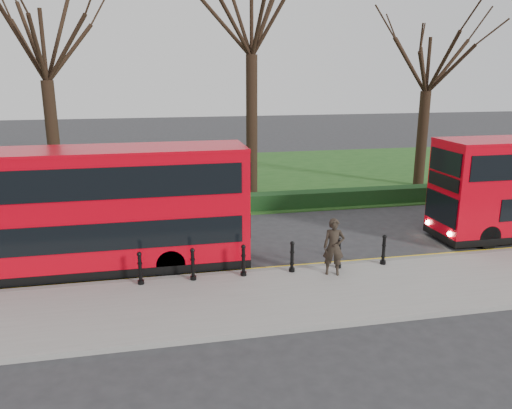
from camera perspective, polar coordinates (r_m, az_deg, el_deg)
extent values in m
plane|color=#28282B|center=(17.67, -0.38, -6.73)|extent=(120.00, 120.00, 0.00)
cube|color=gray|center=(14.96, 1.96, -10.60)|extent=(60.00, 4.00, 0.15)
cube|color=slate|center=(16.74, 0.31, -7.72)|extent=(60.00, 0.25, 0.16)
cube|color=#1D4818|center=(31.94, -5.79, 3.11)|extent=(60.00, 18.00, 0.06)
cube|color=black|center=(23.93, -3.64, 0.06)|extent=(60.00, 0.90, 0.80)
cube|color=yellow|center=(17.04, 0.10, -7.56)|extent=(60.00, 0.10, 0.01)
cube|color=yellow|center=(17.22, -0.04, -7.31)|extent=(60.00, 0.10, 0.01)
cylinder|color=black|center=(26.75, -22.12, 6.41)|extent=(0.60, 0.60, 6.14)
cylinder|color=black|center=(26.78, -0.49, 8.85)|extent=(0.60, 0.60, 7.39)
cylinder|color=black|center=(30.48, 18.42, 7.03)|extent=(0.60, 0.60, 5.48)
cylinder|color=black|center=(15.88, -13.10, -7.18)|extent=(0.15, 0.15, 1.00)
cylinder|color=black|center=(15.91, -7.23, -6.85)|extent=(0.15, 0.15, 1.00)
cylinder|color=black|center=(16.10, -1.44, -6.46)|extent=(0.15, 0.15, 1.00)
cylinder|color=black|center=(16.45, 4.14, -6.02)|extent=(0.15, 0.15, 1.00)
cylinder|color=black|center=(16.95, 9.44, -5.56)|extent=(0.15, 0.15, 1.00)
cylinder|color=black|center=(17.58, 14.38, -5.07)|extent=(0.15, 0.15, 1.00)
cube|color=#C60111|center=(17.20, -18.62, -0.29)|extent=(10.37, 2.36, 3.82)
cube|color=black|center=(17.79, -18.10, -6.38)|extent=(10.39, 2.38, 0.28)
cube|color=black|center=(16.18, -16.22, -3.56)|extent=(8.29, 0.04, 0.90)
cube|color=black|center=(15.83, -19.38, 2.15)|extent=(9.80, 0.04, 0.99)
cylinder|color=black|center=(16.63, -9.72, -6.63)|extent=(0.94, 0.28, 0.94)
cylinder|color=black|center=(18.58, -10.01, -4.32)|extent=(0.94, 0.28, 0.94)
cube|color=black|center=(20.41, 20.64, 2.48)|extent=(0.06, 2.01, 0.50)
cylinder|color=black|center=(20.94, 25.02, -3.36)|extent=(0.91, 0.27, 0.91)
cylinder|color=black|center=(22.49, 22.02, -1.84)|extent=(0.91, 0.27, 0.91)
imported|color=black|center=(16.25, 8.88, -4.81)|extent=(0.79, 0.63, 1.87)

